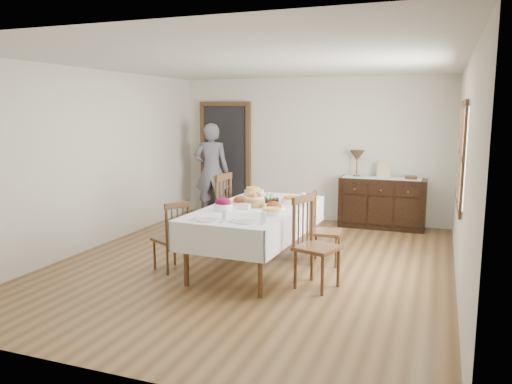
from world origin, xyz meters
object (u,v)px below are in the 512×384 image
(dining_table, at_px, (256,214))
(chair_right_near, at_px, (313,242))
(chair_left_far, at_px, (215,211))
(table_lamp, at_px, (357,156))
(person, at_px, (212,168))
(sideboard, at_px, (382,203))
(chair_left_near, at_px, (173,236))
(chair_right_far, at_px, (322,228))

(dining_table, xyz_separation_m, chair_right_near, (0.87, -0.47, -0.16))
(chair_left_far, bearing_deg, table_lamp, 149.00)
(table_lamp, bearing_deg, chair_left_far, -125.54)
(person, distance_m, table_lamp, 2.69)
(chair_left_far, distance_m, person, 2.29)
(dining_table, bearing_deg, table_lamp, 76.38)
(chair_right_near, xyz_separation_m, person, (-2.72, 3.03, 0.42))
(table_lamp, bearing_deg, dining_table, -105.89)
(table_lamp, bearing_deg, chair_right_near, -88.93)
(sideboard, bearing_deg, chair_right_near, -96.90)
(chair_left_near, relative_size, person, 0.47)
(dining_table, bearing_deg, sideboard, 67.97)
(chair_left_near, height_order, chair_right_near, chair_right_near)
(chair_left_near, height_order, chair_left_far, chair_left_far)
(chair_right_near, height_order, sideboard, chair_right_near)
(dining_table, height_order, person, person)
(chair_right_near, bearing_deg, chair_left_far, 77.26)
(chair_right_far, height_order, sideboard, chair_right_far)
(chair_right_far, bearing_deg, chair_left_near, 116.07)
(chair_left_near, xyz_separation_m, person, (-0.92, 3.08, 0.50))
(chair_left_far, relative_size, table_lamp, 2.44)
(chair_right_near, bearing_deg, person, 59.72)
(chair_right_far, height_order, person, person)
(dining_table, bearing_deg, chair_right_near, -26.10)
(chair_left_far, distance_m, chair_right_near, 1.99)
(dining_table, relative_size, table_lamp, 5.10)
(chair_left_near, distance_m, chair_right_far, 1.95)
(chair_right_near, bearing_deg, chair_left_near, 109.35)
(chair_right_far, bearing_deg, chair_left_far, 83.08)
(chair_left_far, xyz_separation_m, sideboard, (2.11, 2.28, -0.13))
(dining_table, distance_m, table_lamp, 3.01)
(dining_table, distance_m, sideboard, 3.10)
(chair_right_near, bearing_deg, table_lamp, 18.91)
(sideboard, bearing_deg, chair_right_far, -102.17)
(dining_table, distance_m, chair_right_near, 1.01)
(sideboard, bearing_deg, dining_table, -114.30)
(dining_table, distance_m, person, 3.17)
(chair_right_near, bearing_deg, chair_right_far, 24.57)
(person, bearing_deg, table_lamp, 170.74)
(dining_table, bearing_deg, person, 128.06)
(chair_right_far, bearing_deg, chair_right_near, -177.36)
(dining_table, relative_size, chair_left_far, 2.08)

